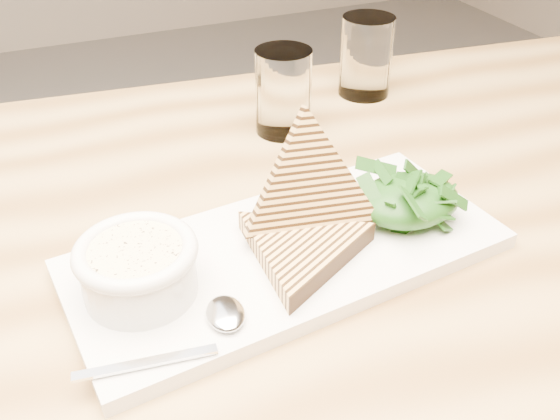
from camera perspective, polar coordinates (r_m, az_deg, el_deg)
name	(u,v)px	position (r m, az deg, el deg)	size (l,w,h in m)	color
table_top	(328,232)	(0.72, 4.42, -2.04)	(1.28, 0.86, 0.04)	#AA854B
table_leg_br	(479,215)	(1.48, 17.73, -0.42)	(0.06, 0.06, 0.73)	#AA854B
platter	(288,254)	(0.64, 0.71, -4.00)	(0.44, 0.20, 0.02)	white
soup_bowl	(139,275)	(0.58, -12.74, -5.78)	(0.10, 0.10, 0.04)	white
soup	(136,253)	(0.57, -13.07, -3.82)	(0.09, 0.09, 0.01)	#FAE3A3
bowl_rim	(135,251)	(0.56, -13.10, -3.66)	(0.11, 0.11, 0.01)	white
sandwich_flat	(301,250)	(0.61, 1.92, -3.65)	(0.16, 0.16, 0.02)	tan
sandwich_lean	(310,188)	(0.62, 2.75, 2.06)	(0.16, 0.16, 0.09)	tan
salad_base	(408,200)	(0.68, 11.66, 0.91)	(0.11, 0.09, 0.04)	black
arugula_pile	(409,196)	(0.67, 11.71, 1.28)	(0.11, 0.10, 0.05)	#265F18
spoon_bowl	(226,313)	(0.55, -4.99, -9.39)	(0.03, 0.05, 0.01)	silver
spoon_handle	(146,363)	(0.53, -12.16, -13.49)	(0.12, 0.01, 0.00)	silver
glass_near	(283,92)	(0.86, 0.31, 10.75)	(0.08, 0.08, 0.12)	white
glass_far	(366,56)	(0.98, 7.88, 13.74)	(0.08, 0.08, 0.12)	white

